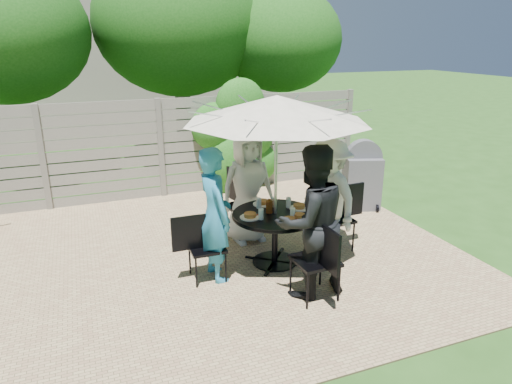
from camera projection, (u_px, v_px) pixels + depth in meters
name	position (u px, v px, depth m)	size (l,w,h in m)	color
backyard_envelope	(119.00, 47.00, 14.35)	(60.00, 60.00, 5.00)	#234816
patio_table	(275.00, 229.00, 5.96)	(1.20, 1.20, 0.72)	black
umbrella	(277.00, 109.00, 5.45)	(2.50, 2.50, 2.23)	silver
chair_back	(244.00, 218.00, 6.84)	(0.57, 0.76, 1.00)	black
person_back	(248.00, 188.00, 6.56)	(0.81, 0.53, 1.65)	beige
chair_left	(206.00, 260.00, 5.63)	(0.64, 0.43, 0.88)	black
person_left	(215.00, 215.00, 5.50)	(0.61, 0.40, 1.68)	teal
chair_front	(315.00, 276.00, 5.20)	(0.48, 0.71, 0.97)	black
person_front	(311.00, 222.00, 5.12)	(0.88, 0.68, 1.80)	black
chair_right	(335.00, 231.00, 6.43)	(0.70, 0.48, 0.95)	black
person_right	(329.00, 197.00, 6.21)	(1.05, 0.60, 1.63)	silver
plate_back	(262.00, 203.00, 6.18)	(0.26, 0.26, 0.06)	white
plate_left	(250.00, 216.00, 5.73)	(0.26, 0.26, 0.06)	white
plate_front	(289.00, 221.00, 5.57)	(0.26, 0.26, 0.06)	white
plate_right	(299.00, 207.00, 6.03)	(0.26, 0.26, 0.06)	white
plate_extra	(299.00, 217.00, 5.70)	(0.24, 0.24, 0.06)	white
glass_back	(259.00, 203.00, 6.04)	(0.07, 0.07, 0.14)	silver
glass_left	(261.00, 214.00, 5.66)	(0.07, 0.07, 0.14)	silver
glass_front	(293.00, 213.00, 5.69)	(0.07, 0.07, 0.14)	silver
glass_right	(289.00, 203.00, 6.06)	(0.07, 0.07, 0.14)	silver
syrup_jug	(269.00, 207.00, 5.88)	(0.09, 0.09, 0.16)	#59280C
coffee_cup	(274.00, 202.00, 6.09)	(0.08, 0.08, 0.12)	#C6B293
bbq_grill	(362.00, 178.00, 7.91)	(0.72, 0.63, 1.24)	#525256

